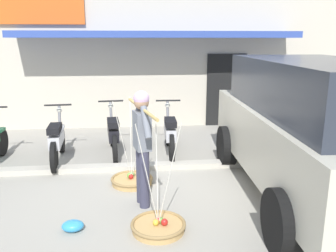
# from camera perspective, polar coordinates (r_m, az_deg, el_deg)

# --- Properties ---
(ground_plane) EXTENTS (90.00, 90.00, 0.00)m
(ground_plane) POSITION_cam_1_polar(r_m,az_deg,el_deg) (6.05, -2.12, -9.28)
(ground_plane) COLOR #9E998C
(sidewalk_curb) EXTENTS (20.00, 0.24, 0.10)m
(sidewalk_curb) POSITION_cam_1_polar(r_m,az_deg,el_deg) (6.68, -2.55, -6.53)
(sidewalk_curb) COLOR #BAB4A5
(sidewalk_curb) RESTS_ON ground
(fruit_vendor) EXTENTS (0.37, 1.55, 1.70)m
(fruit_vendor) POSITION_cam_1_polar(r_m,az_deg,el_deg) (5.00, -4.22, -2.43)
(fruit_vendor) COLOR #38384C
(fruit_vendor) RESTS_ON ground
(fruit_basket_left_side) EXTENTS (0.71, 0.71, 1.45)m
(fruit_basket_left_side) POSITION_cam_1_polar(r_m,az_deg,el_deg) (4.65, -1.58, -15.86)
(fruit_basket_left_side) COLOR tan
(fruit_basket_left_side) RESTS_ON ground
(fruit_basket_right_side) EXTENTS (0.71, 0.71, 1.45)m
(fruit_basket_right_side) POSITION_cam_1_polar(r_m,az_deg,el_deg) (6.03, -5.87, -8.68)
(fruit_basket_right_side) COLOR tan
(fruit_basket_right_side) RESTS_ON ground
(motorcycle_second_in_row) EXTENTS (0.54, 1.82, 1.09)m
(motorcycle_second_in_row) POSITION_cam_1_polar(r_m,az_deg,el_deg) (7.24, -17.53, -2.21)
(motorcycle_second_in_row) COLOR black
(motorcycle_second_in_row) RESTS_ON ground
(motorcycle_third_in_row) EXTENTS (0.54, 1.82, 1.09)m
(motorcycle_third_in_row) POSITION_cam_1_polar(r_m,az_deg,el_deg) (7.45, -8.93, -1.27)
(motorcycle_third_in_row) COLOR black
(motorcycle_third_in_row) RESTS_ON ground
(motorcycle_end_of_row) EXTENTS (0.54, 1.82, 1.09)m
(motorcycle_end_of_row) POSITION_cam_1_polar(r_m,az_deg,el_deg) (7.42, 0.26, -1.17)
(motorcycle_end_of_row) COLOR black
(motorcycle_end_of_row) RESTS_ON ground
(parked_truck) EXTENTS (2.35, 4.90, 2.10)m
(parked_truck) POSITION_cam_1_polar(r_m,az_deg,el_deg) (5.64, 22.54, 0.02)
(parked_truck) COLOR beige
(parked_truck) RESTS_ON ground
(storefront_building) EXTENTS (13.00, 6.00, 4.20)m
(storefront_building) POSITION_cam_1_polar(r_m,az_deg,el_deg) (12.09, -2.81, 12.54)
(storefront_building) COLOR beige
(storefront_building) RESTS_ON ground
(plastic_litter_bag) EXTENTS (0.28, 0.22, 0.14)m
(plastic_litter_bag) POSITION_cam_1_polar(r_m,az_deg,el_deg) (4.80, -15.21, -15.38)
(plastic_litter_bag) COLOR #3393D1
(plastic_litter_bag) RESTS_ON ground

